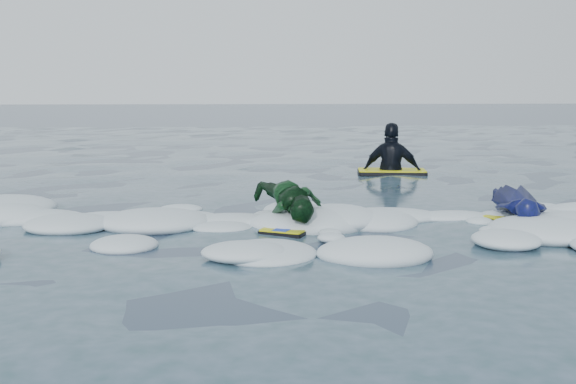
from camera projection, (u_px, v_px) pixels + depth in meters
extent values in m
plane|color=#19293C|center=(290.00, 250.00, 6.64)|extent=(120.00, 120.00, 0.00)
cube|color=black|center=(527.00, 224.00, 7.75)|extent=(0.83, 1.08, 0.05)
cube|color=yellow|center=(527.00, 221.00, 7.74)|extent=(0.81, 1.05, 0.02)
imported|color=#0D0D5D|center=(518.00, 204.00, 7.97)|extent=(0.82, 1.51, 0.34)
cube|color=black|center=(294.00, 228.00, 7.53)|extent=(0.79, 0.96, 0.04)
cube|color=yellow|center=(294.00, 225.00, 7.53)|extent=(0.77, 0.93, 0.02)
cube|color=blue|center=(294.00, 224.00, 7.52)|extent=(0.49, 0.78, 0.01)
imported|color=#113E1A|center=(292.00, 203.00, 7.69)|extent=(0.80, 1.34, 0.48)
cube|color=black|center=(392.00, 172.00, 12.40)|extent=(1.24, 0.79, 0.06)
cube|color=yellow|center=(392.00, 170.00, 12.39)|extent=(1.21, 0.76, 0.02)
imported|color=black|center=(392.00, 173.00, 12.40)|extent=(1.10, 0.72, 1.74)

